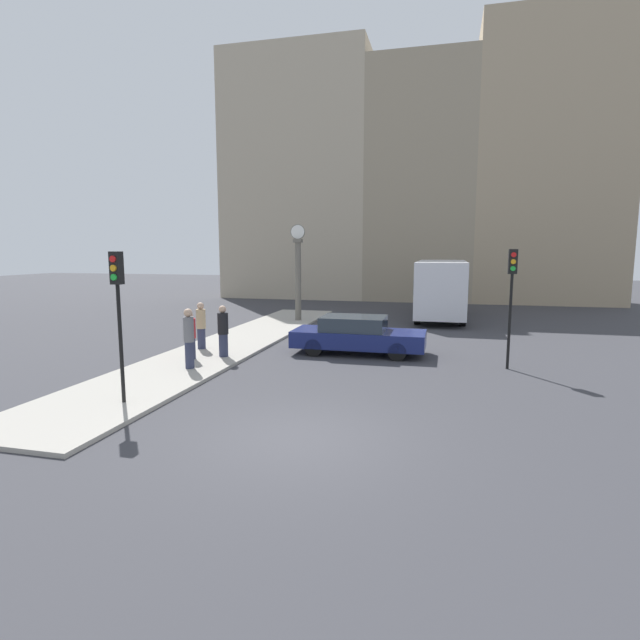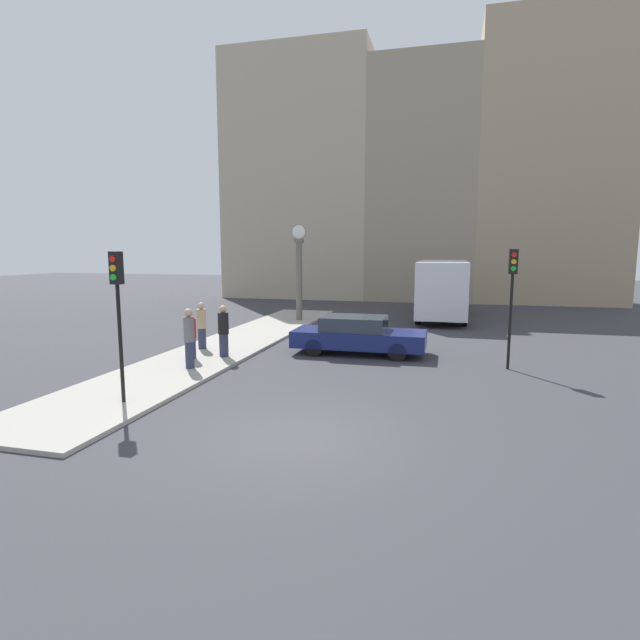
{
  "view_description": "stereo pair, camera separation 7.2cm",
  "coord_description": "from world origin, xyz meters",
  "views": [
    {
      "loc": [
        2.72,
        -9.14,
        3.73
      ],
      "look_at": [
        -0.88,
        5.17,
        1.66
      ],
      "focal_mm": 28.0,
      "sensor_mm": 36.0,
      "label": 1
    },
    {
      "loc": [
        2.79,
        -9.12,
        3.73
      ],
      "look_at": [
        -0.88,
        5.17,
        1.66
      ],
      "focal_mm": 28.0,
      "sensor_mm": 36.0,
      "label": 2
    }
  ],
  "objects": [
    {
      "name": "ground_plane",
      "position": [
        0.0,
        0.0,
        0.0
      ],
      "size": [
        120.0,
        120.0,
        0.0
      ],
      "primitive_type": "plane",
      "color": "#38383D"
    },
    {
      "name": "sidewalk_corner",
      "position": [
        -5.37,
        8.91,
        0.05
      ],
      "size": [
        3.12,
        21.81,
        0.1
      ],
      "primitive_type": "cube",
      "color": "#A39E93",
      "rests_on": "ground_plane"
    },
    {
      "name": "building_row",
      "position": [
        0.1,
        29.32,
        9.26
      ],
      "size": [
        28.8,
        5.0,
        19.3
      ],
      "color": "#B7A88E",
      "rests_on": "ground_plane"
    },
    {
      "name": "sedan_car",
      "position": [
        -0.3,
        8.4,
        0.69
      ],
      "size": [
        4.73,
        1.86,
        1.36
      ],
      "color": "navy",
      "rests_on": "ground_plane"
    },
    {
      "name": "bus_distant",
      "position": [
        2.51,
        18.65,
        1.78
      ],
      "size": [
        2.52,
        7.64,
        3.14
      ],
      "color": "silver",
      "rests_on": "ground_plane"
    },
    {
      "name": "traffic_light_near",
      "position": [
        -4.69,
        0.96,
        2.68
      ],
      "size": [
        0.26,
        0.24,
        3.59
      ],
      "color": "black",
      "rests_on": "sidewalk_corner"
    },
    {
      "name": "traffic_light_far",
      "position": [
        4.71,
        7.24,
        2.69
      ],
      "size": [
        0.26,
        0.24,
        3.76
      ],
      "color": "black",
      "rests_on": "ground_plane"
    },
    {
      "name": "street_clock",
      "position": [
        -4.67,
        15.6,
        2.51
      ],
      "size": [
        0.76,
        0.41,
        4.92
      ],
      "color": "#666056",
      "rests_on": "sidewalk_corner"
    },
    {
      "name": "pedestrian_grey_jacket",
      "position": [
        -4.87,
        4.5,
        1.06
      ],
      "size": [
        0.32,
        0.32,
        1.86
      ],
      "color": "#2D334C",
      "rests_on": "sidewalk_corner"
    },
    {
      "name": "pedestrian_red_top",
      "position": [
        -5.48,
        5.71,
        0.89
      ],
      "size": [
        0.35,
        0.35,
        1.58
      ],
      "color": "#2D334C",
      "rests_on": "sidewalk_corner"
    },
    {
      "name": "pedestrian_black_jacket",
      "position": [
        -4.59,
        6.34,
        0.99
      ],
      "size": [
        0.36,
        0.36,
        1.76
      ],
      "color": "#2D334C",
      "rests_on": "sidewalk_corner"
    },
    {
      "name": "pedestrian_tan_coat",
      "position": [
        -5.97,
        7.41,
        0.98
      ],
      "size": [
        0.35,
        0.35,
        1.72
      ],
      "color": "#2D334C",
      "rests_on": "sidewalk_corner"
    }
  ]
}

